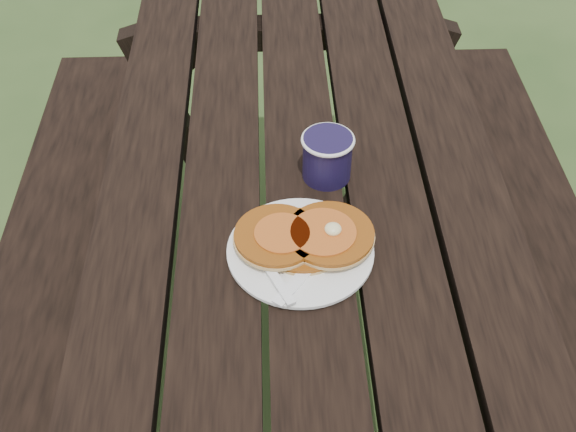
{
  "coord_description": "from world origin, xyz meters",
  "views": [
    {
      "loc": [
        -0.07,
        -1.01,
        1.65
      ],
      "look_at": [
        -0.03,
        -0.16,
        0.8
      ],
      "focal_mm": 45.0,
      "sensor_mm": 36.0,
      "label": 1
    }
  ],
  "objects_px": {
    "pancake_stack": "(305,236)",
    "coffee_cup": "(327,154)",
    "picnic_table": "(300,303)",
    "plate": "(300,251)"
  },
  "relations": [
    {
      "from": "picnic_table",
      "to": "pancake_stack",
      "type": "xyz_separation_m",
      "value": [
        -0.01,
        -0.18,
        0.41
      ]
    },
    {
      "from": "pancake_stack",
      "to": "coffee_cup",
      "type": "height_order",
      "value": "coffee_cup"
    },
    {
      "from": "picnic_table",
      "to": "plate",
      "type": "bearing_deg",
      "value": -94.21
    },
    {
      "from": "plate",
      "to": "pancake_stack",
      "type": "xyz_separation_m",
      "value": [
        0.01,
        0.02,
        0.02
      ]
    },
    {
      "from": "picnic_table",
      "to": "coffee_cup",
      "type": "xyz_separation_m",
      "value": [
        0.04,
        -0.0,
        0.43
      ]
    },
    {
      "from": "plate",
      "to": "pancake_stack",
      "type": "height_order",
      "value": "pancake_stack"
    },
    {
      "from": "picnic_table",
      "to": "pancake_stack",
      "type": "relative_size",
      "value": 7.66
    },
    {
      "from": "picnic_table",
      "to": "coffee_cup",
      "type": "bearing_deg",
      "value": -0.49
    },
    {
      "from": "pancake_stack",
      "to": "picnic_table",
      "type": "bearing_deg",
      "value": 88.15
    },
    {
      "from": "picnic_table",
      "to": "plate",
      "type": "distance_m",
      "value": 0.43
    }
  ]
}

